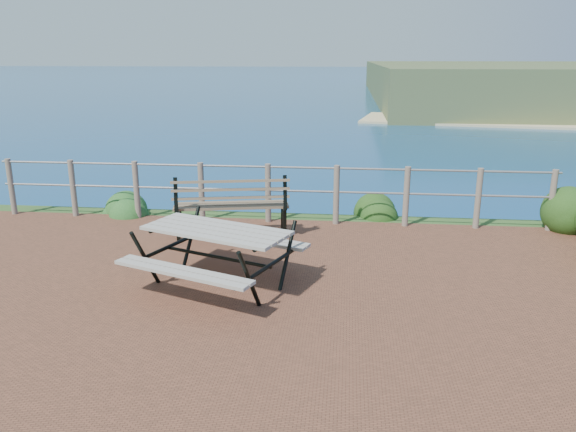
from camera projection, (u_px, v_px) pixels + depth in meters
The scene contains 7 objects.
ground at pixel (227, 306), 6.41m from camera, with size 10.00×7.00×0.12m, color brown.
ocean at pixel (346, 64), 197.59m from camera, with size 1200.00×1200.00×0.00m, color #156280.
safety_railing at pixel (268, 190), 9.45m from camera, with size 9.40×0.10×1.00m.
picnic_table at pixel (217, 251), 6.79m from camera, with size 1.90×1.44×0.74m.
park_bench at pixel (231, 196), 8.70m from camera, with size 1.82×0.79×1.00m.
shrub_lip_west at pixel (118, 213), 10.17m from camera, with size 0.84×0.84×0.61m, color #1D4E1E.
shrub_lip_east at pixel (372, 215), 10.09m from camera, with size 0.79×0.79×0.54m, color #224314.
Camera 1 is at (1.31, -5.77, 2.75)m, focal length 35.00 mm.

